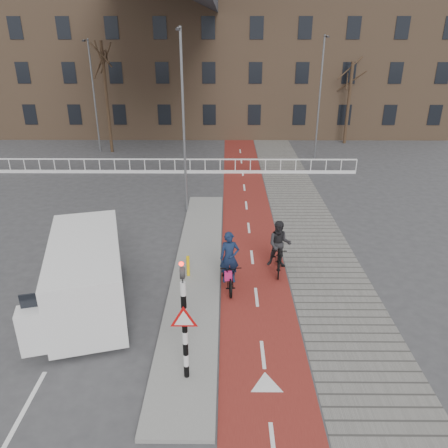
{
  "coord_description": "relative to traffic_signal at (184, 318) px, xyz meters",
  "views": [
    {
      "loc": [
        0.45,
        -11.02,
        8.43
      ],
      "look_at": [
        0.34,
        5.0,
        1.5
      ],
      "focal_mm": 35.0,
      "sensor_mm": 36.0,
      "label": 1
    }
  ],
  "objects": [
    {
      "name": "tree_right",
      "position": [
        11.06,
        27.98,
        1.27
      ],
      "size": [
        0.26,
        0.26,
        6.52
      ],
      "primitive_type": "cylinder",
      "color": "#322416",
      "rests_on": "ground"
    },
    {
      "name": "sidewalk",
      "position": [
        4.9,
        12.02,
        -1.98
      ],
      "size": [
        3.0,
        60.0,
        0.01
      ],
      "primitive_type": "cube",
      "color": "slate",
      "rests_on": "ground"
    },
    {
      "name": "streetlight_left",
      "position": [
        -9.02,
        25.04,
        2.13
      ],
      "size": [
        0.12,
        0.12,
        8.24
      ],
      "primitive_type": "cylinder",
      "color": "slate",
      "rests_on": "ground"
    },
    {
      "name": "streetlight_right",
      "position": [
        7.63,
        23.09,
        2.26
      ],
      "size": [
        0.12,
        0.12,
        8.5
      ],
      "primitive_type": "cylinder",
      "color": "slate",
      "rests_on": "ground"
    },
    {
      "name": "curb_island",
      "position": [
        -0.1,
        6.02,
        -1.93
      ],
      "size": [
        1.8,
        16.0,
        0.12
      ],
      "primitive_type": "cube",
      "color": "gray",
      "rests_on": "ground"
    },
    {
      "name": "cyclist_far",
      "position": [
        3.05,
        5.86,
        -1.12
      ],
      "size": [
        0.97,
        2.01,
        2.09
      ],
      "rotation": [
        0.0,
        0.0,
        -0.11
      ],
      "color": "black",
      "rests_on": "bike_lane"
    },
    {
      "name": "townhouse_row",
      "position": [
        -2.4,
        34.02,
        5.82
      ],
      "size": [
        46.0,
        10.0,
        15.9
      ],
      "color": "#7F6047",
      "rests_on": "ground"
    },
    {
      "name": "tree_mid",
      "position": [
        -8.02,
        24.81,
        2.08
      ],
      "size": [
        0.22,
        0.22,
        8.13
      ],
      "primitive_type": "cylinder",
      "color": "#322416",
      "rests_on": "ground"
    },
    {
      "name": "bike_lane",
      "position": [
        2.1,
        12.02,
        -1.98
      ],
      "size": [
        2.5,
        60.0,
        0.01
      ],
      "primitive_type": "cube",
      "color": "maroon",
      "rests_on": "ground"
    },
    {
      "name": "streetlight_near",
      "position": [
        -1.04,
        12.16,
        2.42
      ],
      "size": [
        0.12,
        0.12,
        8.83
      ],
      "primitive_type": "cylinder",
      "color": "slate",
      "rests_on": "ground"
    },
    {
      "name": "ground",
      "position": [
        0.6,
        2.02,
        -1.99
      ],
      "size": [
        120.0,
        120.0,
        0.0
      ],
      "primitive_type": "plane",
      "color": "#38383A",
      "rests_on": "ground"
    },
    {
      "name": "traffic_signal",
      "position": [
        0.0,
        0.0,
        0.0
      ],
      "size": [
        0.8,
        0.8,
        3.68
      ],
      "color": "black",
      "rests_on": "curb_island"
    },
    {
      "name": "cyclist_near",
      "position": [
        1.15,
        4.7,
        -1.26
      ],
      "size": [
        0.9,
        2.15,
        2.15
      ],
      "rotation": [
        0.0,
        0.0,
        0.08
      ],
      "color": "black",
      "rests_on": "bike_lane"
    },
    {
      "name": "bollard",
      "position": [
        -0.39,
        5.33,
        -1.47
      ],
      "size": [
        0.12,
        0.12,
        0.8
      ],
      "primitive_type": "cylinder",
      "color": "yellow",
      "rests_on": "curb_island"
    },
    {
      "name": "van",
      "position": [
        -3.53,
        3.45,
        -0.75
      ],
      "size": [
        3.56,
        5.85,
        2.35
      ],
      "rotation": [
        0.0,
        0.0,
        0.27
      ],
      "color": "white",
      "rests_on": "ground"
    },
    {
      "name": "railing",
      "position": [
        -4.4,
        19.02,
        -1.68
      ],
      "size": [
        28.0,
        0.1,
        0.99
      ],
      "color": "silver",
      "rests_on": "ground"
    }
  ]
}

